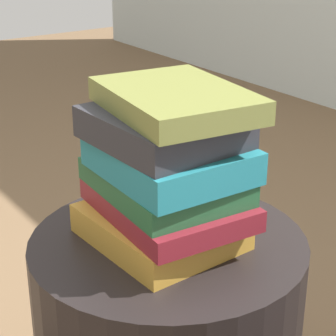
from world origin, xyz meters
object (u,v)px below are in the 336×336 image
(book_olive, at_px, (176,100))
(book_charcoal, at_px, (164,127))
(book_teal, at_px, (172,158))
(book_maroon, at_px, (166,205))
(book_forest, at_px, (165,181))
(book_ochre, at_px, (160,226))

(book_olive, bearing_deg, book_charcoal, -116.12)
(book_teal, distance_m, book_charcoal, 0.05)
(book_maroon, height_order, book_charcoal, book_charcoal)
(book_maroon, bearing_deg, book_teal, 61.30)
(book_maroon, xyz_separation_m, book_charcoal, (-0.01, -0.00, 0.13))
(book_teal, height_order, book_charcoal, book_charcoal)
(book_forest, xyz_separation_m, book_charcoal, (0.01, -0.01, 0.10))
(book_ochre, bearing_deg, book_teal, 40.49)
(book_ochre, relative_size, book_teal, 1.02)
(book_ochre, xyz_separation_m, book_teal, (0.02, 0.01, 0.13))
(book_ochre, distance_m, book_forest, 0.08)
(book_ochre, height_order, book_teal, book_teal)
(book_maroon, height_order, book_olive, book_olive)
(book_ochre, relative_size, book_olive, 0.94)
(book_ochre, xyz_separation_m, book_olive, (0.01, 0.02, 0.22))
(book_ochre, relative_size, book_charcoal, 1.07)
(book_olive, bearing_deg, book_maroon, -99.46)
(book_forest, bearing_deg, book_ochre, -78.32)
(book_ochre, xyz_separation_m, book_maroon, (0.01, 0.01, 0.04))
(book_forest, xyz_separation_m, book_teal, (0.02, 0.00, 0.05))
(book_teal, xyz_separation_m, book_olive, (-0.00, 0.01, 0.10))
(book_forest, bearing_deg, book_maroon, -22.69)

